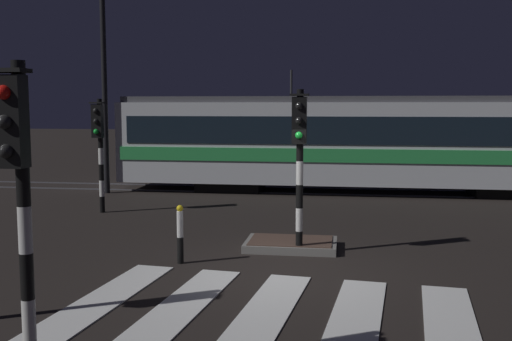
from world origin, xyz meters
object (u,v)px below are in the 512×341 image
Objects in this scene: traffic_light_median_centre at (299,147)px; street_lamp_trackside_left at (101,64)px; traffic_light_kerb_mid_left at (18,178)px; tram at (365,141)px; traffic_light_corner_far_left at (99,138)px; bollard_island_edge at (180,234)px.

traffic_light_median_centre is 10.32m from street_lamp_trackside_left.
street_lamp_trackside_left reaches higher than traffic_light_kerb_mid_left.
traffic_light_median_centre is 0.19× the size of tram.
traffic_light_kerb_mid_left is at bearing -71.07° from traffic_light_corner_far_left.
bollard_island_edge is at bearing -53.08° from traffic_light_corner_far_left.
traffic_light_median_centre is 2.94× the size of bollard_island_edge.
traffic_light_kerb_mid_left reaches higher than bollard_island_edge.
tram is at bearing 80.26° from traffic_light_median_centre.
street_lamp_trackside_left is at bearing 109.55° from traffic_light_kerb_mid_left.
street_lamp_trackside_left is (-4.74, 13.34, 2.04)m from traffic_light_kerb_mid_left.
tram is 15.17× the size of bollard_island_edge.
tram is at bearing 75.60° from traffic_light_kerb_mid_left.
street_lamp_trackside_left is 6.04× the size of bollard_island_edge.
traffic_light_kerb_mid_left is at bearing -91.96° from bollard_island_edge.
street_lamp_trackside_left is (-7.07, 7.22, 2.13)m from traffic_light_median_centre.
traffic_light_corner_far_left reaches higher than bollard_island_edge.
street_lamp_trackside_left is (-1.31, 3.36, 2.22)m from traffic_light_corner_far_left.
traffic_light_kerb_mid_left is 3.07× the size of bollard_island_edge.
traffic_light_kerb_mid_left is at bearing -110.82° from traffic_light_median_centre.
traffic_light_median_centre is at bearing -99.74° from tram.
traffic_light_kerb_mid_left is 0.51× the size of street_lamp_trackside_left.
tram reaches higher than traffic_light_median_centre.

